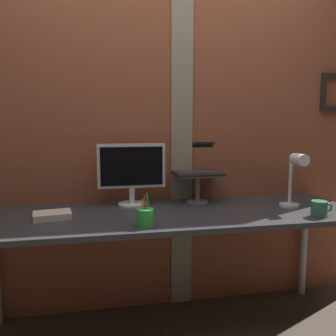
{
  "coord_description": "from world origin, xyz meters",
  "views": [
    {
      "loc": [
        -0.41,
        -2.01,
        1.28
      ],
      "look_at": [
        0.01,
        0.07,
        1.0
      ],
      "focal_mm": 37.87,
      "sensor_mm": 36.0,
      "label": 1
    }
  ],
  "objects_px": {
    "laptop": "(195,165)",
    "coffee_mug": "(320,209)",
    "pen_cup": "(145,218)",
    "monitor": "(132,170)",
    "desk_lamp": "(295,175)"
  },
  "relations": [
    {
      "from": "laptop",
      "to": "coffee_mug",
      "type": "xyz_separation_m",
      "value": [
        0.57,
        -0.55,
        -0.19
      ]
    },
    {
      "from": "laptop",
      "to": "pen_cup",
      "type": "xyz_separation_m",
      "value": [
        -0.41,
        -0.55,
        -0.19
      ]
    },
    {
      "from": "monitor",
      "to": "pen_cup",
      "type": "distance_m",
      "value": 0.52
    },
    {
      "from": "monitor",
      "to": "desk_lamp",
      "type": "xyz_separation_m",
      "value": [
        0.96,
        -0.29,
        -0.02
      ]
    },
    {
      "from": "laptop",
      "to": "desk_lamp",
      "type": "relative_size",
      "value": 0.91
    },
    {
      "from": "monitor",
      "to": "pen_cup",
      "type": "relative_size",
      "value": 2.43
    },
    {
      "from": "desk_lamp",
      "to": "pen_cup",
      "type": "xyz_separation_m",
      "value": [
        -0.94,
        -0.2,
        -0.16
      ]
    },
    {
      "from": "desk_lamp",
      "to": "pen_cup",
      "type": "bearing_deg",
      "value": -168.17
    },
    {
      "from": "desk_lamp",
      "to": "pen_cup",
      "type": "relative_size",
      "value": 1.95
    },
    {
      "from": "laptop",
      "to": "monitor",
      "type": "bearing_deg",
      "value": -171.41
    },
    {
      "from": "pen_cup",
      "to": "coffee_mug",
      "type": "height_order",
      "value": "pen_cup"
    },
    {
      "from": "pen_cup",
      "to": "coffee_mug",
      "type": "relative_size",
      "value": 1.38
    },
    {
      "from": "monitor",
      "to": "coffee_mug",
      "type": "bearing_deg",
      "value": -25.72
    },
    {
      "from": "monitor",
      "to": "pen_cup",
      "type": "height_order",
      "value": "monitor"
    },
    {
      "from": "monitor",
      "to": "laptop",
      "type": "bearing_deg",
      "value": 8.59
    }
  ]
}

